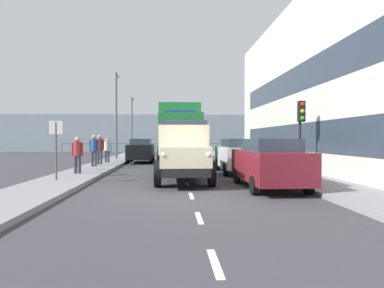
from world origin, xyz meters
The scene contains 20 objects.
ground_plane centered at (0.00, -11.50, 0.00)m, with size 80.00×80.00×0.00m, color #38383D.
sidewalk_left centered at (-4.81, -11.50, 0.07)m, with size 2.17×39.14×0.15m, color gray.
sidewalk_right centered at (4.81, -11.50, 0.07)m, with size 2.17×39.14×0.15m, color gray.
road_centreline_markings centered at (0.00, -10.69, 0.00)m, with size 0.12×33.95×0.01m.
sea_horizon centered at (0.00, -34.07, 2.50)m, with size 80.00×0.80×5.00m, color #84939E.
seawall_railing centered at (0.00, -30.47, 0.92)m, with size 28.08×0.08×1.20m.
truck_vintage_cream centered at (0.12, -2.44, 1.18)m, with size 2.17×5.64×2.43m.
lorry_cargo_green centered at (0.09, -10.53, 2.08)m, with size 2.58×8.20×3.87m.
car_maroon_kerbside_near centered at (-2.78, -0.60, 0.90)m, with size 1.88×4.27×1.72m.
car_white_kerbside_1 centered at (-2.78, -5.74, 0.90)m, with size 1.88×4.07×1.72m.
car_black_oppositeside_0 centered at (2.78, -13.26, 0.89)m, with size 1.82×3.91×1.72m.
pedestrian_couple_b centered at (4.85, -4.56, 1.12)m, with size 0.53×0.34×1.66m.
pedestrian_near_railing centered at (5.26, -6.04, 1.09)m, with size 0.53×0.34×1.61m.
pedestrian_by_lamp centered at (4.99, -8.34, 1.21)m, with size 0.53×0.34×1.80m.
pedestrian_in_dark_coat centered at (4.99, -9.85, 1.23)m, with size 0.53×0.34×1.82m.
pedestrian_couple_a centered at (4.88, -11.58, 1.08)m, with size 0.53×0.34×1.60m.
traffic_light_near centered at (-5.00, -3.28, 2.47)m, with size 0.28×0.41×3.20m.
lamp_post_promenade centered at (4.96, -15.97, 4.20)m, with size 0.32×1.14×6.85m.
lamp_post_far centered at (4.90, -25.83, 3.84)m, with size 0.32×1.14×6.16m.
street_sign centered at (4.97, -2.20, 1.68)m, with size 0.50×0.07×2.25m.
Camera 1 is at (0.61, 10.52, 1.72)m, focal length 30.58 mm.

